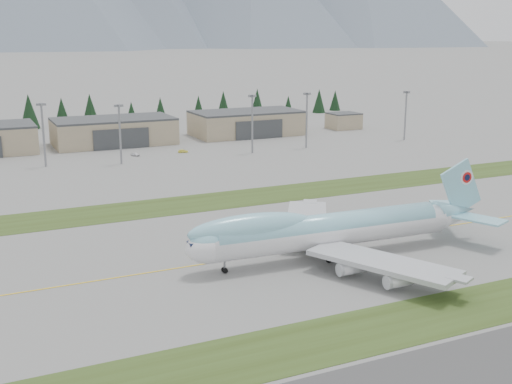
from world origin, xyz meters
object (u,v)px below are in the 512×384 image
hangar_center (114,131)px  service_vehicle_a (135,156)px  service_vehicle_c (281,136)px  service_vehicle_b (183,153)px  hangar_right (247,123)px  boeing_747_freighter (330,229)px

hangar_center → service_vehicle_a: 30.81m
hangar_center → service_vehicle_c: bearing=-7.8°
hangar_center → service_vehicle_c: 73.26m
service_vehicle_b → hangar_right: bearing=-36.3°
boeing_747_freighter → service_vehicle_c: size_ratio=16.44×
service_vehicle_b → service_vehicle_c: 57.17m
service_vehicle_a → service_vehicle_c: size_ratio=0.94×
service_vehicle_a → service_vehicle_c: (71.51, 20.43, 0.00)m
service_vehicle_b → hangar_center: bearing=48.2°
boeing_747_freighter → service_vehicle_c: bearing=68.8°
boeing_747_freighter → hangar_center: boeing_747_freighter is taller
boeing_747_freighter → hangar_center: (-8.00, 156.84, -0.55)m
service_vehicle_c → hangar_center: bearing=175.6°
boeing_747_freighter → service_vehicle_a: 126.85m
hangar_right → service_vehicle_b: hangar_right is taller
boeing_747_freighter → hangar_right: size_ratio=1.42×
hangar_center → service_vehicle_b: hangar_center is taller
hangar_center → hangar_right: same height
hangar_center → hangar_right: (60.00, 0.00, 0.00)m
boeing_747_freighter → hangar_right: boeing_747_freighter is taller
boeing_747_freighter → service_vehicle_a: bearing=95.7°
boeing_747_freighter → service_vehicle_c: 160.54m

